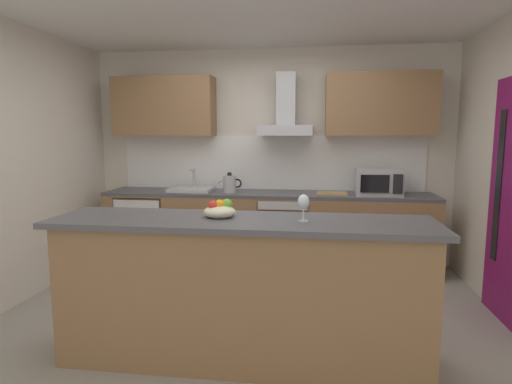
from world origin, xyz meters
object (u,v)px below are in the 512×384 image
(chopping_board, at_px, (332,193))
(microwave, at_px, (378,182))
(kettle, at_px, (230,184))
(refrigerator, at_px, (147,229))
(sink, at_px, (191,189))
(range_hood, at_px, (286,116))
(oven, at_px, (284,230))
(wine_glass, at_px, (304,203))
(fruit_bowl, at_px, (220,210))

(chopping_board, bearing_deg, microwave, -0.48)
(microwave, distance_m, kettle, 1.68)
(refrigerator, distance_m, sink, 0.76)
(sink, relative_size, range_hood, 0.69)
(refrigerator, xyz_separation_m, chopping_board, (2.23, -0.02, 0.49))
(kettle, bearing_deg, sink, 174.62)
(range_hood, relative_size, chopping_board, 2.12)
(sink, height_order, chopping_board, sink)
(oven, relative_size, wine_glass, 4.50)
(microwave, bearing_deg, fruit_bowl, -123.56)
(kettle, distance_m, range_hood, 1.02)
(refrigerator, xyz_separation_m, microwave, (2.73, -0.03, 0.62))
(sink, height_order, range_hood, range_hood)
(microwave, xyz_separation_m, range_hood, (-1.04, 0.16, 0.74))
(fruit_bowl, bearing_deg, refrigerator, 124.09)
(refrigerator, distance_m, fruit_bowl, 2.56)
(sink, xyz_separation_m, kettle, (0.47, -0.04, 0.08))
(chopping_board, bearing_deg, refrigerator, 179.46)
(wine_glass, bearing_deg, kettle, 113.53)
(chopping_board, bearing_deg, wine_glass, -97.26)
(sink, bearing_deg, oven, -0.56)
(wine_glass, bearing_deg, oven, 97.26)
(refrigerator, bearing_deg, kettle, -1.69)
(oven, relative_size, range_hood, 1.11)
(microwave, xyz_separation_m, chopping_board, (-0.50, 0.00, -0.14))
(refrigerator, height_order, fruit_bowl, fruit_bowl)
(microwave, bearing_deg, kettle, -179.80)
(microwave, relative_size, kettle, 1.73)
(microwave, bearing_deg, sink, 178.97)
(kettle, distance_m, chopping_board, 1.18)
(refrigerator, xyz_separation_m, wine_glass, (1.96, -2.12, 0.71))
(fruit_bowl, xyz_separation_m, chopping_board, (0.84, 2.03, -0.15))
(range_hood, relative_size, wine_glass, 4.05)
(oven, relative_size, refrigerator, 0.94)
(refrigerator, relative_size, fruit_bowl, 3.86)
(oven, distance_m, sink, 1.21)
(sink, xyz_separation_m, chopping_board, (1.65, -0.03, -0.02))
(oven, relative_size, kettle, 2.77)
(oven, bearing_deg, microwave, -1.53)
(kettle, bearing_deg, refrigerator, 178.31)
(range_hood, bearing_deg, chopping_board, -15.87)
(range_hood, xyz_separation_m, fruit_bowl, (-0.30, -2.18, -0.73))
(range_hood, bearing_deg, wine_glass, -83.15)
(sink, bearing_deg, fruit_bowl, -68.47)
(oven, bearing_deg, kettle, -176.99)
(kettle, bearing_deg, fruit_bowl, -80.45)
(microwave, distance_m, wine_glass, 2.24)
(range_hood, bearing_deg, refrigerator, -175.52)
(refrigerator, bearing_deg, sink, 1.37)
(oven, distance_m, chopping_board, 0.70)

